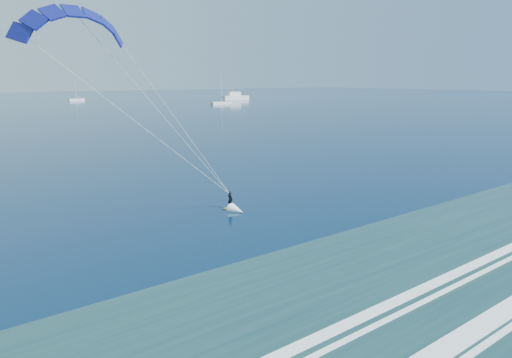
{
  "coord_description": "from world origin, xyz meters",
  "views": [
    {
      "loc": [
        -18.06,
        -3.81,
        11.66
      ],
      "look_at": [
        3.67,
        24.93,
        3.72
      ],
      "focal_mm": 32.0,
      "sensor_mm": 36.0,
      "label": 1
    }
  ],
  "objects": [
    {
      "name": "sailboat_4",
      "position": [
        54.37,
        251.43,
        0.68
      ],
      "size": [
        7.88,
        2.4,
        10.84
      ],
      "color": "silver",
      "rests_on": "ground"
    },
    {
      "name": "motor_yacht",
      "position": [
        128.18,
        209.22,
        1.76
      ],
      "size": [
        16.15,
        4.31,
        6.52
      ],
      "color": "silver",
      "rests_on": "ground"
    },
    {
      "name": "sailboat_5",
      "position": [
        98.57,
        177.01,
        0.7
      ],
      "size": [
        10.43,
        2.4,
        13.9
      ],
      "color": "silver",
      "rests_on": "ground"
    },
    {
      "name": "kitesurfer_rig",
      "position": [
        -2.71,
        28.26,
        8.88
      ],
      "size": [
        19.27,
        5.04,
        17.29
      ],
      "color": "yellow",
      "rests_on": "ground"
    }
  ]
}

